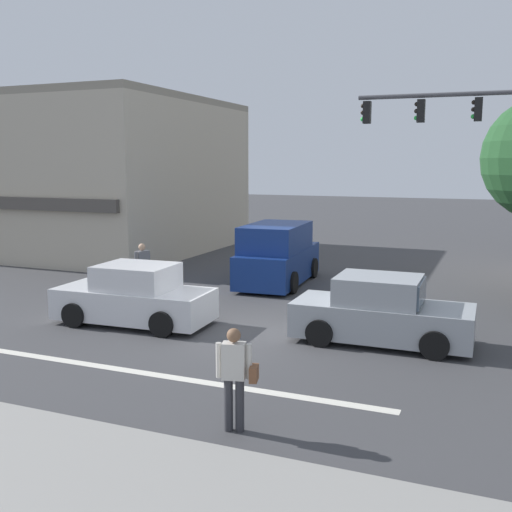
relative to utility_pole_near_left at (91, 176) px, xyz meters
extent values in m
plane|color=#3D3D3F|center=(8.53, -5.40, -3.68)|extent=(120.00, 120.00, 0.00)
cube|color=silver|center=(8.53, -8.90, -3.67)|extent=(9.00, 0.24, 0.01)
cube|color=#B7AD99|center=(-4.94, 5.43, -0.27)|extent=(13.35, 11.35, 6.81)
cube|color=gray|center=(-4.94, 5.43, 3.29)|extent=(13.35, 11.35, 0.30)
cylinder|color=brown|center=(0.00, 0.00, -0.15)|extent=(0.22, 0.22, 7.06)
cube|color=#473828|center=(0.00, 0.00, 2.98)|extent=(1.40, 0.12, 0.10)
cylinder|color=#47474C|center=(12.99, -1.85, 2.27)|extent=(4.80, 0.28, 0.12)
cube|color=black|center=(13.71, -1.82, 1.87)|extent=(0.21, 0.25, 0.60)
sphere|color=black|center=(13.59, -1.83, 2.05)|extent=(0.12, 0.12, 0.12)
sphere|color=black|center=(13.59, -1.83, 1.87)|extent=(0.12, 0.12, 0.12)
sphere|color=green|center=(13.59, -1.83, 1.69)|extent=(0.12, 0.12, 0.12)
cube|color=black|center=(12.27, -1.87, 1.87)|extent=(0.21, 0.25, 0.60)
sphere|color=black|center=(12.15, -1.88, 2.05)|extent=(0.12, 0.12, 0.12)
sphere|color=black|center=(12.15, -1.88, 1.87)|extent=(0.12, 0.12, 0.12)
sphere|color=green|center=(12.15, -1.88, 1.69)|extent=(0.12, 0.12, 0.12)
cube|color=black|center=(10.83, -1.92, 1.87)|extent=(0.21, 0.25, 0.60)
sphere|color=black|center=(10.71, -1.92, 2.05)|extent=(0.12, 0.12, 0.12)
sphere|color=black|center=(10.71, -1.92, 1.87)|extent=(0.12, 0.12, 0.12)
sphere|color=green|center=(10.71, -1.92, 1.69)|extent=(0.12, 0.12, 0.12)
cube|color=#999EA3|center=(11.98, -5.01, -3.14)|extent=(4.12, 1.75, 0.80)
cube|color=#999EA3|center=(11.88, -5.01, -2.42)|extent=(1.92, 1.58, 0.64)
cube|color=#475666|center=(12.85, -5.00, -2.42)|extent=(0.08, 1.44, 0.54)
cylinder|color=black|center=(13.24, -4.14, -3.36)|extent=(0.64, 0.19, 0.64)
cylinder|color=black|center=(13.26, -5.84, -3.36)|extent=(0.64, 0.19, 0.64)
cylinder|color=black|center=(10.70, -4.17, -3.36)|extent=(0.64, 0.19, 0.64)
cylinder|color=black|center=(10.72, -5.87, -3.36)|extent=(0.64, 0.19, 0.64)
cube|color=navy|center=(7.32, 0.62, -3.01)|extent=(2.12, 4.70, 1.10)
cube|color=navy|center=(7.34, 0.32, -2.01)|extent=(1.99, 3.30, 0.90)
cube|color=#475666|center=(7.24, 1.94, -2.01)|extent=(1.66, 0.16, 0.76)
cylinder|color=black|center=(6.32, 1.99, -3.32)|extent=(0.24, 0.73, 0.72)
cylinder|color=black|center=(8.15, 2.10, -3.32)|extent=(0.24, 0.73, 0.72)
cylinder|color=black|center=(6.49, -0.86, -3.32)|extent=(0.24, 0.73, 0.72)
cylinder|color=black|center=(8.33, -0.74, -3.32)|extent=(0.24, 0.73, 0.72)
cube|color=silver|center=(5.66, -5.79, -3.14)|extent=(4.17, 1.88, 0.80)
cube|color=silver|center=(5.76, -5.79, -2.42)|extent=(1.97, 1.64, 0.64)
cube|color=#475666|center=(4.79, -5.83, -2.42)|extent=(0.12, 1.44, 0.54)
cylinder|color=black|center=(4.43, -6.70, -3.36)|extent=(0.65, 0.21, 0.64)
cylinder|color=black|center=(4.35, -5.00, -3.36)|extent=(0.65, 0.21, 0.64)
cylinder|color=black|center=(6.97, -6.58, -3.36)|extent=(0.65, 0.21, 0.64)
cylinder|color=black|center=(6.89, -4.88, -3.36)|extent=(0.65, 0.21, 0.64)
cylinder|color=#333338|center=(10.62, -10.61, -3.25)|extent=(0.14, 0.14, 0.86)
cylinder|color=#333338|center=(10.80, -10.57, -3.25)|extent=(0.14, 0.14, 0.86)
cube|color=beige|center=(10.71, -10.59, -2.53)|extent=(0.40, 0.30, 0.58)
sphere|color=brown|center=(10.71, -10.59, -2.12)|extent=(0.22, 0.22, 0.22)
cylinder|color=beige|center=(10.48, -10.65, -2.53)|extent=(0.09, 0.09, 0.56)
cylinder|color=beige|center=(10.94, -10.53, -2.53)|extent=(0.09, 0.09, 0.56)
cube|color=brown|center=(11.03, -10.55, -2.70)|extent=(0.18, 0.30, 0.24)
cylinder|color=#232838|center=(4.05, -2.75, -3.25)|extent=(0.14, 0.14, 0.86)
cylinder|color=#232838|center=(3.98, -2.91, -3.25)|extent=(0.14, 0.14, 0.86)
cube|color=slate|center=(4.01, -2.83, -2.53)|extent=(0.34, 0.42, 0.58)
sphere|color=tan|center=(4.01, -2.83, -2.12)|extent=(0.22, 0.22, 0.22)
cylinder|color=slate|center=(4.11, -2.61, -2.53)|extent=(0.09, 0.09, 0.56)
cylinder|color=slate|center=(3.92, -3.05, -2.53)|extent=(0.09, 0.09, 0.56)
cube|color=brown|center=(3.85, -3.11, -2.70)|extent=(0.30, 0.22, 0.24)
camera|label=1|loc=(14.41, -18.70, 0.52)|focal=42.00mm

